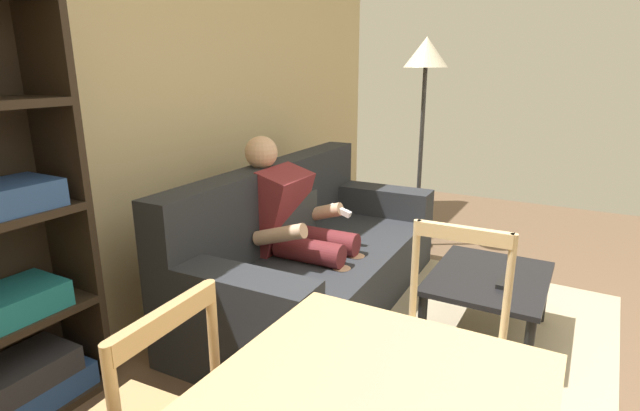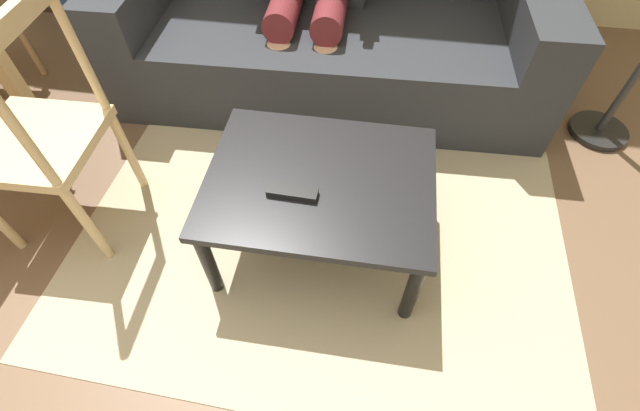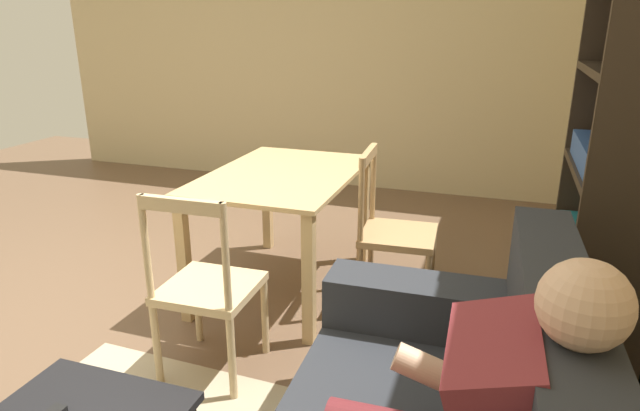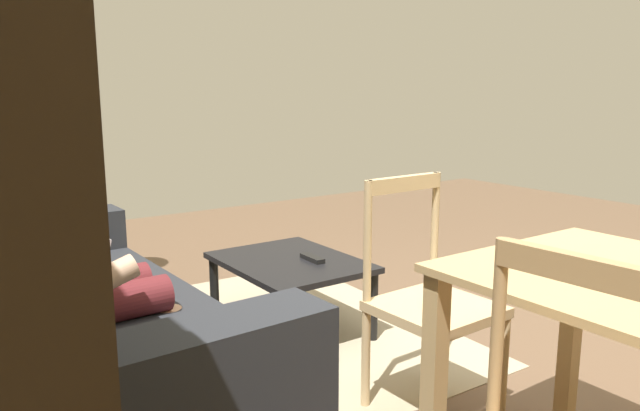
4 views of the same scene
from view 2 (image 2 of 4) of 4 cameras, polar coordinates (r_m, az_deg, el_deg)
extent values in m
cube|color=#282B30|center=(2.44, 1.34, 19.54)|extent=(2.19, 0.99, 0.39)
cube|color=#282B30|center=(2.40, 26.89, 22.21)|extent=(0.27, 0.93, 0.22)
cylinder|color=maroon|center=(2.30, -4.57, 24.88)|extent=(0.16, 0.44, 0.15)
cylinder|color=#DBAD89|center=(2.25, -5.11, 16.31)|extent=(0.11, 0.11, 0.39)
cube|color=black|center=(2.29, -5.18, 12.00)|extent=(0.11, 0.24, 0.08)
cylinder|color=maroon|center=(2.27, 1.45, 24.64)|extent=(0.16, 0.44, 0.15)
cylinder|color=#DBAD89|center=(2.22, 0.69, 15.97)|extent=(0.11, 0.11, 0.39)
cube|color=black|center=(2.26, 0.42, 11.62)|extent=(0.11, 0.24, 0.08)
cube|color=black|center=(1.51, 0.00, 3.28)|extent=(0.80, 0.63, 0.03)
cylinder|color=black|center=(1.59, -14.52, -7.35)|extent=(0.05, 0.05, 0.36)
cylinder|color=black|center=(1.52, 12.10, -10.96)|extent=(0.05, 0.05, 0.36)
cylinder|color=black|center=(1.90, -9.57, 6.76)|extent=(0.05, 0.05, 0.36)
cylinder|color=black|center=(1.84, 12.46, 4.29)|extent=(0.05, 0.05, 0.36)
cube|color=black|center=(1.44, -3.68, 1.74)|extent=(0.17, 0.05, 0.02)
cube|color=#2D2319|center=(3.65, -27.10, 23.03)|extent=(0.82, 0.36, 0.04)
cube|color=tan|center=(2.33, -35.35, 12.86)|extent=(0.06, 0.06, 0.73)
cylinder|color=tan|center=(2.97, -34.56, 17.76)|extent=(0.04, 0.04, 0.44)
cube|color=#D1B27F|center=(1.87, -33.46, 7.03)|extent=(0.43, 0.43, 0.04)
cylinder|color=#D1B27F|center=(2.21, -32.76, 6.88)|extent=(0.04, 0.04, 0.43)
cylinder|color=#D1B27F|center=(2.00, -24.02, 6.55)|extent=(0.04, 0.04, 0.43)
cylinder|color=#D1B27F|center=(1.80, -28.34, -2.23)|extent=(0.04, 0.04, 0.43)
cylinder|color=#D1B27F|center=(1.74, -29.20, 17.17)|extent=(0.03, 0.03, 0.50)
cylinder|color=#D1B27F|center=(1.50, -35.09, 8.19)|extent=(0.03, 0.03, 0.50)
cube|color=#D1B27F|center=(1.51, -35.70, 19.26)|extent=(0.05, 0.38, 0.06)
cube|color=tan|center=(1.80, 0.00, -4.47)|extent=(2.04, 1.46, 0.01)
cylinder|color=black|center=(2.63, 32.87, 8.31)|extent=(0.28, 0.28, 0.03)
camera|label=1|loc=(2.95, -78.24, 15.87)|focal=27.55mm
camera|label=3|loc=(2.34, 44.71, 45.61)|focal=30.63mm
camera|label=4|loc=(3.79, -48.80, 35.83)|focal=33.74mm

